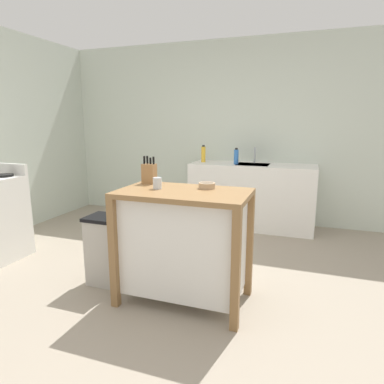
{
  "coord_description": "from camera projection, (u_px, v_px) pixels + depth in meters",
  "views": [
    {
      "loc": [
        1.08,
        -2.36,
        1.45
      ],
      "look_at": [
        0.17,
        0.23,
        0.88
      ],
      "focal_mm": 31.36,
      "sensor_mm": 36.0,
      "label": 1
    }
  ],
  "objects": [
    {
      "name": "ground_plane",
      "position": [
        164.0,
        297.0,
        2.83
      ],
      "size": [
        6.27,
        6.27,
        0.0
      ],
      "primitive_type": "plane",
      "color": "gray",
      "rests_on": "ground"
    },
    {
      "name": "wall_left",
      "position": [
        6.0,
        134.0,
        4.32
      ],
      "size": [
        0.1,
        3.17,
        2.6
      ],
      "primitive_type": "cube",
      "color": "beige",
      "rests_on": "ground"
    },
    {
      "name": "wall_back",
      "position": [
        233.0,
        132.0,
        4.93
      ],
      "size": [
        5.27,
        0.1,
        2.6
      ],
      "primitive_type": "cube",
      "color": "silver",
      "rests_on": "ground"
    },
    {
      "name": "bowl_stoneware_deep",
      "position": [
        207.0,
        185.0,
        2.7
      ],
      "size": [
        0.13,
        0.13,
        0.05
      ],
      "color": "tan",
      "rests_on": "kitchen_island"
    },
    {
      "name": "sink_counter",
      "position": [
        252.0,
        196.0,
        4.67
      ],
      "size": [
        1.69,
        0.6,
        0.89
      ],
      "color": "white",
      "rests_on": "ground"
    },
    {
      "name": "knife_block",
      "position": [
        149.0,
        173.0,
        2.9
      ],
      "size": [
        0.11,
        0.09,
        0.24
      ],
      "color": "#9E7042",
      "rests_on": "kitchen_island"
    },
    {
      "name": "sink_faucet",
      "position": [
        255.0,
        155.0,
        4.69
      ],
      "size": [
        0.02,
        0.02,
        0.22
      ],
      "color": "#B7BCC1",
      "rests_on": "sink_counter"
    },
    {
      "name": "bottle_spray_cleaner",
      "position": [
        236.0,
        157.0,
        4.54
      ],
      "size": [
        0.06,
        0.06,
        0.22
      ],
      "color": "blue",
      "rests_on": "sink_counter"
    },
    {
      "name": "bottle_dish_soap",
      "position": [
        203.0,
        154.0,
        4.79
      ],
      "size": [
        0.06,
        0.06,
        0.24
      ],
      "color": "yellow",
      "rests_on": "sink_counter"
    },
    {
      "name": "kitchen_island",
      "position": [
        184.0,
        240.0,
        2.69
      ],
      "size": [
        1.03,
        0.6,
        0.93
      ],
      "color": "olive",
      "rests_on": "ground"
    },
    {
      "name": "trash_bin",
      "position": [
        108.0,
        250.0,
        3.03
      ],
      "size": [
        0.36,
        0.28,
        0.63
      ],
      "color": "#B7B2A8",
      "rests_on": "ground"
    },
    {
      "name": "drinking_cup",
      "position": [
        157.0,
        183.0,
        2.68
      ],
      "size": [
        0.07,
        0.07,
        0.09
      ],
      "color": "silver",
      "rests_on": "kitchen_island"
    }
  ]
}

